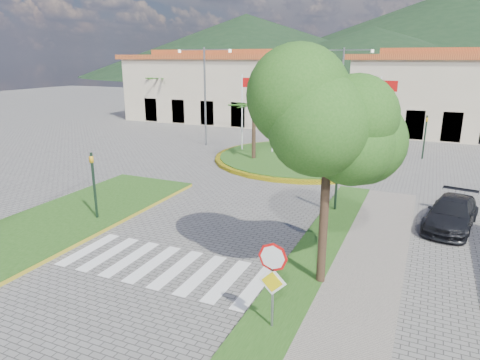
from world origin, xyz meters
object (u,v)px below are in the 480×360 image
at_px(roundabout_island, 302,158).
at_px(stop_sign, 273,273).
at_px(car_dark_a, 310,123).
at_px(car_dark_b, 372,132).
at_px(car_side_right, 452,213).
at_px(deciduous_tree, 329,129).
at_px(white_van, 230,118).

height_order(roundabout_island, stop_sign, roundabout_island).
distance_m(roundabout_island, car_dark_a, 14.51).
height_order(car_dark_a, car_dark_b, car_dark_b).
bearing_deg(car_side_right, roundabout_island, 144.60).
distance_m(stop_sign, deciduous_tree, 4.59).
bearing_deg(roundabout_island, car_side_right, -45.71).
bearing_deg(roundabout_island, stop_sign, -76.27).
relative_size(stop_sign, white_van, 0.64).
distance_m(roundabout_island, car_dark_b, 11.49).
height_order(car_dark_a, car_side_right, car_side_right).
bearing_deg(stop_sign, roundabout_island, 103.73).
relative_size(stop_sign, deciduous_tree, 0.39).
relative_size(stop_sign, car_side_right, 0.59).
bearing_deg(stop_sign, deciduous_tree, 78.82).
bearing_deg(car_dark_b, white_van, 53.46).
height_order(roundabout_island, car_side_right, roundabout_island).
relative_size(roundabout_island, stop_sign, 4.79).
bearing_deg(deciduous_tree, car_side_right, 60.87).
height_order(stop_sign, car_side_right, stop_sign).
distance_m(deciduous_tree, car_side_right, 9.44).
bearing_deg(deciduous_tree, white_van, 119.97).
bearing_deg(car_dark_b, car_dark_a, 39.97).
height_order(stop_sign, white_van, stop_sign).
bearing_deg(deciduous_tree, car_dark_a, 105.68).
bearing_deg(car_side_right, car_dark_b, 116.61).
bearing_deg(deciduous_tree, stop_sign, -101.18).
relative_size(deciduous_tree, white_van, 1.63).
bearing_deg(car_dark_a, white_van, 82.83).
bearing_deg(car_dark_a, roundabout_island, -173.02).
relative_size(stop_sign, car_dark_b, 0.67).
bearing_deg(car_side_right, deciduous_tree, -108.82).
height_order(roundabout_island, white_van, roundabout_island).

